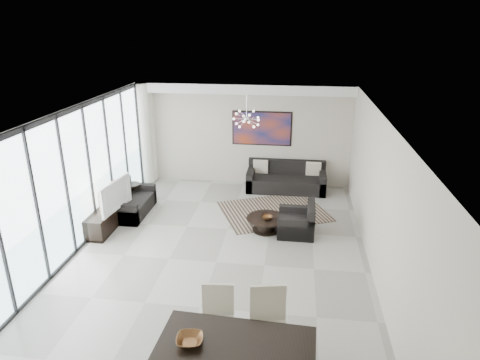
% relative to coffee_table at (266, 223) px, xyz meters
% --- Properties ---
extents(room_shell, '(6.00, 9.00, 2.90)m').
position_rel_coffee_table_xyz_m(room_shell, '(-0.42, -1.50, 1.27)').
color(room_shell, '#A8A39B').
rests_on(room_shell, ground).
extents(window_wall, '(0.37, 8.95, 2.90)m').
position_rel_coffee_table_xyz_m(window_wall, '(-3.73, -1.50, 1.29)').
color(window_wall, white).
rests_on(window_wall, floor).
extents(soffit, '(5.98, 0.40, 0.26)m').
position_rel_coffee_table_xyz_m(soffit, '(-0.88, 2.80, 2.59)').
color(soffit, white).
rests_on(soffit, room_shell).
extents(painting, '(1.68, 0.04, 0.98)m').
position_rel_coffee_table_xyz_m(painting, '(-0.38, 2.97, 1.47)').
color(painting, '#AB3A17').
rests_on(painting, room_shell).
extents(chandelier, '(0.66, 0.66, 0.71)m').
position_rel_coffee_table_xyz_m(chandelier, '(-0.58, 1.00, 2.17)').
color(chandelier, silver).
rests_on(chandelier, room_shell).
extents(rug, '(3.05, 2.76, 0.01)m').
position_rel_coffee_table_xyz_m(rug, '(0.11, 1.05, -0.17)').
color(rug, black).
rests_on(rug, floor).
extents(coffee_table, '(0.90, 0.90, 0.32)m').
position_rel_coffee_table_xyz_m(coffee_table, '(0.00, 0.00, 0.00)').
color(coffee_table, black).
rests_on(coffee_table, floor).
extents(bowl_coffee, '(0.29, 0.29, 0.08)m').
position_rel_coffee_table_xyz_m(bowl_coffee, '(0.02, -0.07, 0.17)').
color(bowl_coffee, brown).
rests_on(bowl_coffee, coffee_table).
extents(sofa_main, '(2.18, 0.89, 0.79)m').
position_rel_coffee_table_xyz_m(sofa_main, '(0.37, 2.57, 0.09)').
color(sofa_main, black).
rests_on(sofa_main, floor).
extents(loveseat, '(0.82, 1.46, 0.73)m').
position_rel_coffee_table_xyz_m(loveseat, '(-3.42, 0.48, 0.07)').
color(loveseat, black).
rests_on(loveseat, floor).
extents(armchair, '(0.81, 0.85, 0.71)m').
position_rel_coffee_table_xyz_m(armchair, '(0.71, -0.05, 0.06)').
color(armchair, black).
rests_on(armchair, floor).
extents(side_table, '(0.41, 0.41, 0.57)m').
position_rel_coffee_table_xyz_m(side_table, '(-3.53, 1.02, 0.20)').
color(side_table, black).
rests_on(side_table, floor).
extents(tv_console, '(0.43, 1.53, 0.48)m').
position_rel_coffee_table_xyz_m(tv_console, '(-3.64, -0.33, 0.06)').
color(tv_console, black).
rests_on(tv_console, floor).
extents(television, '(0.32, 1.20, 0.69)m').
position_rel_coffee_table_xyz_m(television, '(-3.48, -0.33, 0.64)').
color(television, gray).
rests_on(television, tv_console).
extents(dining_table, '(1.97, 1.05, 0.80)m').
position_rel_coffee_table_xyz_m(dining_table, '(-0.03, -4.60, 0.54)').
color(dining_table, black).
rests_on(dining_table, floor).
extents(dining_chair_nw, '(0.50, 0.50, 1.00)m').
position_rel_coffee_table_xyz_m(dining_chair_nw, '(-0.42, -3.78, 0.40)').
color(dining_chair_nw, beige).
rests_on(dining_chair_nw, floor).
extents(dining_chair_ne, '(0.60, 0.60, 1.10)m').
position_rel_coffee_table_xyz_m(dining_chair_ne, '(0.32, -3.88, 0.46)').
color(dining_chair_ne, beige).
rests_on(dining_chair_ne, floor).
extents(bowl_dining, '(0.37, 0.37, 0.08)m').
position_rel_coffee_table_xyz_m(bowl_dining, '(-0.60, -4.66, 0.66)').
color(bowl_dining, brown).
rests_on(bowl_dining, dining_table).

